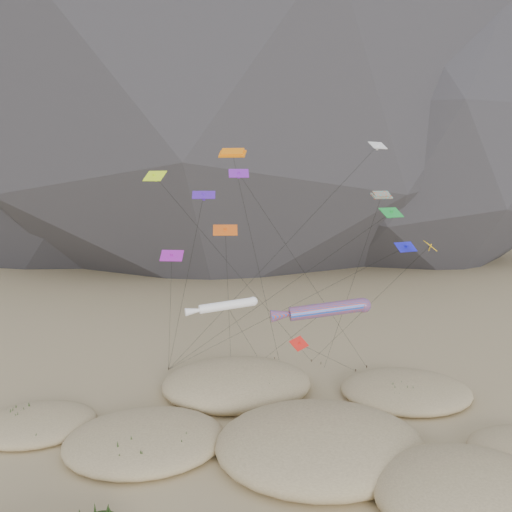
# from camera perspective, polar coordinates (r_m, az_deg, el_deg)

# --- Properties ---
(ground) EXTENTS (500.00, 500.00, 0.00)m
(ground) POSITION_cam_1_polar(r_m,az_deg,el_deg) (39.49, 5.50, -25.03)
(ground) COLOR #CCB789
(ground) RESTS_ON ground
(rock_headland) EXTENTS (226.37, 148.64, 177.50)m
(rock_headland) POSITION_cam_1_polar(r_m,az_deg,el_deg) (159.70, -2.43, 27.10)
(rock_headland) COLOR black
(rock_headland) RESTS_ON ground
(dunes) EXTENTS (50.62, 40.50, 3.97)m
(dunes) POSITION_cam_1_polar(r_m,az_deg,el_deg) (42.84, 2.67, -20.94)
(dunes) COLOR #CCB789
(dunes) RESTS_ON ground
(dune_grass) EXTENTS (44.26, 28.64, 1.47)m
(dune_grass) POSITION_cam_1_polar(r_m,az_deg,el_deg) (41.53, 3.75, -21.83)
(dune_grass) COLOR black
(dune_grass) RESTS_ON ground
(kite_stakes) EXTENTS (23.31, 5.79, 0.30)m
(kite_stakes) POSITION_cam_1_polar(r_m,az_deg,el_deg) (60.36, 2.87, -12.51)
(kite_stakes) COLOR #3F2D1E
(kite_stakes) RESTS_ON ground
(rainbow_tube_kite) EXTENTS (9.02, 16.30, 11.65)m
(rainbow_tube_kite) POSITION_cam_1_polar(r_m,az_deg,el_deg) (44.36, 7.72, -6.12)
(rainbow_tube_kite) COLOR red
(rainbow_tube_kite) RESTS_ON ground
(white_tube_kite) EXTENTS (8.87, 17.22, 11.99)m
(white_tube_kite) POSITION_cam_1_polar(r_m,az_deg,el_deg) (42.47, -3.72, -5.73)
(white_tube_kite) COLOR white
(white_tube_kite) RESTS_ON ground
(orange_parafoil) EXTENTS (7.56, 8.15, 24.94)m
(orange_parafoil) POSITION_cam_1_polar(r_m,az_deg,el_deg) (48.17, -2.63, 11.34)
(orange_parafoil) COLOR orange
(orange_parafoil) RESTS_ON ground
(multi_parafoil) EXTENTS (3.34, 10.84, 20.95)m
(multi_parafoil) POSITION_cam_1_polar(r_m,az_deg,el_deg) (47.86, 14.04, 6.37)
(multi_parafoil) COLOR #FF3D1A
(multi_parafoil) RESTS_ON ground
(delta_kites) EXTENTS (24.86, 20.03, 25.43)m
(delta_kites) POSITION_cam_1_polar(r_m,az_deg,el_deg) (44.38, 3.24, 2.76)
(delta_kites) COLOR #1919D7
(delta_kites) RESTS_ON ground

